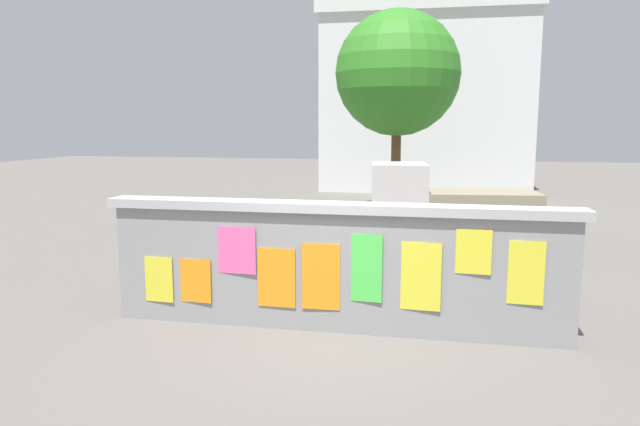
% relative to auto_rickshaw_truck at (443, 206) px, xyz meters
% --- Properties ---
extents(ground, '(60.00, 60.00, 0.00)m').
position_rel_auto_rickshaw_truck_xyz_m(ground, '(-1.44, 2.24, -0.90)').
color(ground, '#605B56').
extents(poster_wall, '(6.23, 0.42, 1.70)m').
position_rel_auto_rickshaw_truck_xyz_m(poster_wall, '(-1.44, -5.77, -0.03)').
color(poster_wall, gray).
rests_on(poster_wall, ground).
extents(auto_rickshaw_truck, '(3.75, 1.90, 1.85)m').
position_rel_auto_rickshaw_truck_xyz_m(auto_rickshaw_truck, '(0.00, 0.00, 0.00)').
color(auto_rickshaw_truck, black).
rests_on(auto_rickshaw_truck, ground).
extents(motorcycle, '(1.90, 0.56, 0.87)m').
position_rel_auto_rickshaw_truck_xyz_m(motorcycle, '(0.26, -3.53, -0.44)').
color(motorcycle, black).
rests_on(motorcycle, ground).
extents(bicycle_near, '(1.68, 0.50, 0.95)m').
position_rel_auto_rickshaw_truck_xyz_m(bicycle_near, '(-3.86, -2.64, -0.54)').
color(bicycle_near, black).
rests_on(bicycle_near, ground).
extents(person_walking, '(0.37, 0.37, 1.62)m').
position_rel_auto_rickshaw_truck_xyz_m(person_walking, '(-2.45, -4.90, 0.09)').
color(person_walking, '#3F994C').
rests_on(person_walking, ground).
extents(tree_roadside, '(3.72, 3.72, 6.07)m').
position_rel_auto_rickshaw_truck_xyz_m(tree_roadside, '(-1.41, 4.74, 3.30)').
color(tree_roadside, brown).
rests_on(tree_roadside, ground).
extents(building_background, '(8.59, 7.20, 7.48)m').
position_rel_auto_rickshaw_truck_xyz_m(building_background, '(-0.73, 13.30, 2.86)').
color(building_background, silver).
rests_on(building_background, ground).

